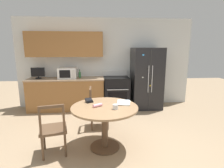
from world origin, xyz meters
The scene contains 15 objects.
ground_plane centered at (0.00, 0.00, 0.00)m, with size 14.00×14.00×0.00m, color #9E8466.
back_wall centered at (-0.30, 2.59, 1.44)m, with size 5.20×0.44×2.60m.
kitchen_counter centered at (-1.15, 2.29, 0.45)m, with size 2.12×0.64×0.90m.
refrigerator centered at (1.15, 2.23, 0.88)m, with size 0.84×0.73×1.75m.
oven_range centered at (0.28, 2.26, 0.47)m, with size 0.72×0.68×1.08m.
microwave centered at (-1.10, 2.30, 1.05)m, with size 0.50×0.38×0.30m.
countertop_tv centered at (-1.92, 2.35, 1.07)m, with size 0.36×0.16×0.31m.
counter_bottle centered at (-0.77, 2.36, 0.99)m, with size 0.06×0.06×0.24m.
dining_table centered at (-0.17, 0.17, 0.61)m, with size 1.14×1.14×0.76m.
dining_chair_left centered at (-1.02, 0.05, 0.43)m, with size 0.50×0.50×0.90m.
dining_chair_far centered at (-0.27, 1.02, 0.43)m, with size 0.42×0.42×0.90m.
candle_glass centered at (0.00, 0.02, 0.80)m, with size 0.09×0.09×0.08m.
folded_napkin centered at (-0.29, 0.16, 0.79)m, with size 0.17×0.13×0.05m.
wallet centered at (-0.44, 0.43, 0.79)m, with size 0.16×0.17×0.07m.
mail_stack centered at (0.18, 0.31, 0.78)m, with size 0.30×0.35×0.02m.
Camera 1 is at (-0.31, -2.66, 1.74)m, focal length 28.00 mm.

